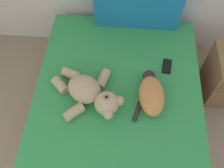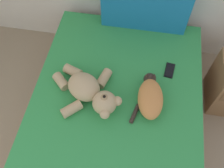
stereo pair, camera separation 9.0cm
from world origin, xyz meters
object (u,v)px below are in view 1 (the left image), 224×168
at_px(bed, 116,124).
at_px(cat, 151,94).
at_px(teddy_bear, 91,93).
at_px(cell_phone, 167,66).
at_px(patterned_cushion, 138,3).

bearing_deg(bed, cat, 29.16).
bearing_deg(teddy_bear, cat, 5.10).
bearing_deg(cat, bed, -150.84).
bearing_deg(cat, cell_phone, 65.62).
height_order(bed, cat, cat).
bearing_deg(cell_phone, teddy_bear, -149.23).
height_order(bed, patterned_cushion, patterned_cushion).
relative_size(teddy_bear, cell_phone, 3.79).
xyz_separation_m(bed, cell_phone, (0.40, 0.46, 0.24)).
distance_m(patterned_cushion, cat, 0.84).
relative_size(cat, teddy_bear, 0.73).
distance_m(patterned_cushion, cell_phone, 0.61).
xyz_separation_m(patterned_cushion, cat, (0.13, -0.81, -0.17)).
xyz_separation_m(cat, cell_phone, (0.14, 0.32, -0.07)).
bearing_deg(teddy_bear, bed, -26.19).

